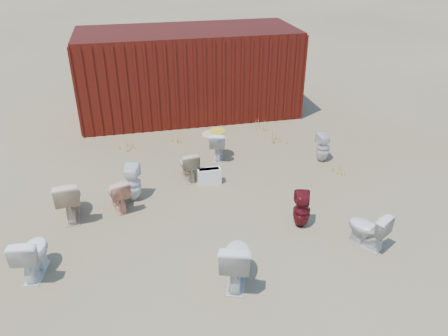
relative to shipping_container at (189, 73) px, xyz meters
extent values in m
plane|color=brown|center=(0.00, -5.20, -1.20)|extent=(100.00, 100.00, 0.00)
cube|color=#45130B|center=(0.00, 0.00, 0.00)|extent=(6.00, 2.40, 2.40)
imported|color=white|center=(-3.41, -6.35, -0.82)|extent=(0.54, 0.80, 0.75)
imported|color=#EAA087|center=(-2.11, -4.76, -0.87)|extent=(0.54, 0.73, 0.67)
imported|color=white|center=(-0.40, -7.21, -0.78)|extent=(0.71, 0.93, 0.84)
imported|color=#5B0F16|center=(1.10, -6.07, -0.86)|extent=(0.38, 0.39, 0.69)
imported|color=silver|center=(1.96, -6.85, -0.85)|extent=(0.68, 0.78, 0.69)
imported|color=white|center=(-1.83, -4.49, -0.82)|extent=(0.42, 0.43, 0.76)
imported|color=beige|center=(-2.99, -4.86, -0.79)|extent=(0.52, 0.84, 0.83)
imported|color=#C6B491|center=(-0.63, -3.89, -0.87)|extent=(0.45, 0.69, 0.66)
imported|color=white|center=(0.19, -3.07, -0.86)|extent=(0.54, 0.74, 0.68)
imported|color=silver|center=(2.53, -3.75, -0.86)|extent=(0.33, 0.33, 0.68)
ellipsoid|color=yellow|center=(0.19, -3.07, -0.51)|extent=(0.34, 0.43, 0.02)
cube|color=white|center=(-0.24, -4.21, -1.02)|extent=(0.50, 0.21, 0.35)
ellipsoid|color=beige|center=(0.25, -1.70, -1.19)|extent=(0.55, 0.61, 0.02)
ellipsoid|color=#C0B58B|center=(-2.05, -3.98, -1.19)|extent=(0.48, 0.55, 0.02)
cone|color=tan|center=(-1.93, -2.11, -1.04)|extent=(0.36, 0.36, 0.31)
cone|color=tan|center=(0.29, -2.60, -1.04)|extent=(0.32, 0.32, 0.32)
cone|color=tan|center=(1.86, -2.54, -1.03)|extent=(0.36, 0.36, 0.34)
cone|color=tan|center=(-0.64, -2.02, -1.05)|extent=(0.30, 0.30, 0.30)
cone|color=tan|center=(1.68, -1.70, -1.03)|extent=(0.34, 0.34, 0.34)
cone|color=tan|center=(2.62, -4.40, -1.06)|extent=(0.28, 0.28, 0.27)
camera|label=1|loc=(-1.68, -12.11, 3.53)|focal=35.00mm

